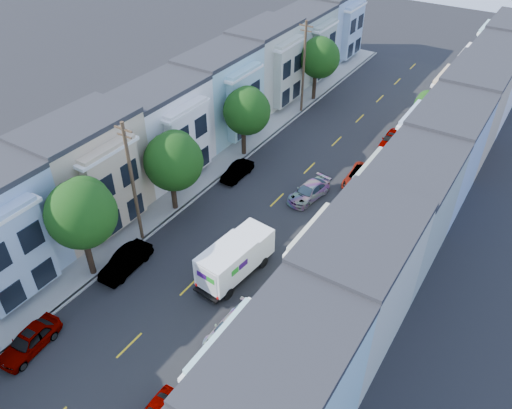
# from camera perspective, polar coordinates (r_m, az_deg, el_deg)

# --- Properties ---
(ground) EXTENTS (160.00, 160.00, 0.00)m
(ground) POSITION_cam_1_polar(r_m,az_deg,el_deg) (35.69, -7.55, -9.19)
(ground) COLOR black
(ground) RESTS_ON ground
(road_slab) EXTENTS (12.00, 70.00, 0.02)m
(road_slab) POSITION_cam_1_polar(r_m,az_deg,el_deg) (45.19, 4.36, 2.43)
(road_slab) COLOR black
(road_slab) RESTS_ON ground
(curb_left) EXTENTS (0.30, 70.00, 0.15)m
(curb_left) POSITION_cam_1_polar(r_m,az_deg,el_deg) (47.77, -2.01, 4.71)
(curb_left) COLOR gray
(curb_left) RESTS_ON ground
(curb_right) EXTENTS (0.30, 70.00, 0.15)m
(curb_right) POSITION_cam_1_polar(r_m,az_deg,el_deg) (43.24, 11.39, 0.02)
(curb_right) COLOR gray
(curb_right) RESTS_ON ground
(sidewalk_left) EXTENTS (2.60, 70.00, 0.15)m
(sidewalk_left) POSITION_cam_1_polar(r_m,az_deg,el_deg) (48.42, -3.28, 5.15)
(sidewalk_left) COLOR gray
(sidewalk_left) RESTS_ON ground
(sidewalk_right) EXTENTS (2.60, 70.00, 0.15)m
(sidewalk_right) POSITION_cam_1_polar(r_m,az_deg,el_deg) (42.92, 12.97, -0.55)
(sidewalk_right) COLOR gray
(sidewalk_right) RESTS_ON ground
(centerline) EXTENTS (0.12, 70.00, 0.01)m
(centerline) POSITION_cam_1_polar(r_m,az_deg,el_deg) (45.20, 4.36, 2.42)
(centerline) COLOR gold
(centerline) RESTS_ON ground
(townhouse_row_left) EXTENTS (5.00, 70.00, 8.50)m
(townhouse_row_left) POSITION_cam_1_polar(r_m,az_deg,el_deg) (50.48, -6.83, 6.27)
(townhouse_row_left) COLOR #9DA99A
(townhouse_row_left) RESTS_ON ground
(townhouse_row_right) EXTENTS (5.00, 70.00, 8.50)m
(townhouse_row_right) POSITION_cam_1_polar(r_m,az_deg,el_deg) (42.27, 17.69, -2.30)
(townhouse_row_right) COLOR #9DA99A
(townhouse_row_right) RESTS_ON ground
(tree_b) EXTENTS (4.67, 4.67, 7.94)m
(tree_b) POSITION_cam_1_polar(r_m,az_deg,el_deg) (34.37, -19.43, -1.01)
(tree_b) COLOR black
(tree_b) RESTS_ON ground
(tree_c) EXTENTS (4.70, 4.70, 7.17)m
(tree_c) POSITION_cam_1_polar(r_m,az_deg,el_deg) (39.70, -9.51, 4.89)
(tree_c) COLOR black
(tree_c) RESTS_ON ground
(tree_d) EXTENTS (4.44, 4.44, 6.99)m
(tree_d) POSITION_cam_1_polar(r_m,az_deg,el_deg) (46.87, -1.17, 10.61)
(tree_d) COLOR black
(tree_d) RESTS_ON ground
(tree_e) EXTENTS (4.55, 4.55, 7.43)m
(tree_e) POSITION_cam_1_polar(r_m,az_deg,el_deg) (58.63, 7.19, 16.30)
(tree_e) COLOR black
(tree_e) RESTS_ON ground
(tree_far_r) EXTENTS (2.72, 2.72, 4.95)m
(tree_far_r) POSITION_cam_1_polar(r_m,az_deg,el_deg) (53.42, 18.91, 10.60)
(tree_far_r) COLOR black
(tree_far_r) RESTS_ON ground
(utility_pole_near) EXTENTS (1.60, 0.26, 10.00)m
(utility_pole_near) POSITION_cam_1_polar(r_m,az_deg,el_deg) (36.99, -13.88, 2.27)
(utility_pole_near) COLOR #42301E
(utility_pole_near) RESTS_ON ground
(utility_pole_far) EXTENTS (1.60, 0.26, 10.00)m
(utility_pole_far) POSITION_cam_1_polar(r_m,az_deg,el_deg) (55.60, 5.47, 15.28)
(utility_pole_far) COLOR #42301E
(utility_pole_far) RESTS_ON ground
(fedex_truck) EXTENTS (2.35, 6.11, 2.93)m
(fedex_truck) POSITION_cam_1_polar(r_m,az_deg,el_deg) (35.06, -2.40, -6.09)
(fedex_truck) COLOR white
(fedex_truck) RESTS_ON ground
(lead_sedan) EXTENTS (2.53, 4.64, 1.32)m
(lead_sedan) POSITION_cam_1_polar(r_m,az_deg,el_deg) (43.14, 6.08, 1.48)
(lead_sedan) COLOR black
(lead_sedan) RESTS_ON ground
(parked_left_b) EXTENTS (2.09, 4.49, 1.41)m
(parked_left_b) POSITION_cam_1_polar(r_m,az_deg,el_deg) (34.31, -24.48, -14.00)
(parked_left_b) COLOR #13213F
(parked_left_b) RESTS_ON ground
(parked_left_c) EXTENTS (1.77, 4.42, 1.45)m
(parked_left_c) POSITION_cam_1_polar(r_m,az_deg,el_deg) (37.26, -14.65, -6.33)
(parked_left_c) COLOR silver
(parked_left_c) RESTS_ON ground
(parked_left_d) EXTENTS (1.32, 3.73, 1.24)m
(parked_left_d) POSITION_cam_1_polar(r_m,az_deg,el_deg) (45.62, -2.15, 3.81)
(parked_left_d) COLOR #5D1011
(parked_left_d) RESTS_ON ground
(parked_right_b) EXTENTS (1.97, 4.35, 1.29)m
(parked_right_b) POSITION_cam_1_polar(r_m,az_deg,el_deg) (32.10, -2.87, -14.02)
(parked_right_b) COLOR #B1AEC2
(parked_right_b) RESTS_ON ground
(parked_right_c) EXTENTS (2.42, 4.73, 1.28)m
(parked_right_c) POSITION_cam_1_polar(r_m,az_deg,el_deg) (45.68, 11.72, 3.06)
(parked_right_c) COLOR black
(parked_right_c) RESTS_ON ground
(parked_right_d) EXTENTS (1.80, 4.27, 1.36)m
(parked_right_d) POSITION_cam_1_polar(r_m,az_deg,el_deg) (52.24, 15.17, 7.17)
(parked_right_d) COLOR #08123B
(parked_right_d) RESTS_ON ground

